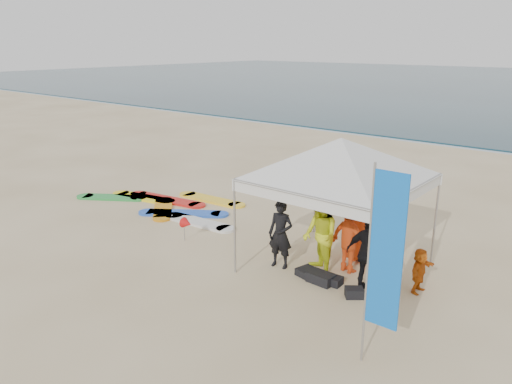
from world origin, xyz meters
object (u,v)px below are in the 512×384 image
object	(u,v)px
person_seated	(420,271)
marker_pennant	(187,224)
person_black_b	(369,254)
surfboard_spread	(169,205)
person_black_a	(281,234)
person_orange_a	(351,236)
person_yellow	(320,235)
feather_flag	(384,254)
person_orange_b	(362,221)
canopy_tent	(341,138)

from	to	relation	value
person_seated	marker_pennant	size ratio (longest dim) A/B	1.50
person_black_b	surfboard_spread	bearing A→B (deg)	-15.42
person_black_a	marker_pennant	xyz separation A→B (m)	(-2.73, -0.32, -0.30)
person_orange_a	marker_pennant	xyz separation A→B (m)	(-4.06, -1.12, -0.34)
person_yellow	feather_flag	xyz separation A→B (m)	(2.51, -2.29, 1.05)
person_black_a	person_seated	world-z (taller)	person_black_a
person_seated	person_orange_b	bearing A→B (deg)	70.53
person_black_b	person_seated	world-z (taller)	person_black_b
person_orange_b	marker_pennant	xyz separation A→B (m)	(-3.98, -1.80, -0.48)
person_black_a	person_black_b	size ratio (longest dim) A/B	0.95
marker_pennant	surfboard_spread	world-z (taller)	marker_pennant
person_seated	canopy_tent	size ratio (longest dim) A/B	0.21
person_black_b	feather_flag	distance (m)	2.74
person_yellow	person_black_b	world-z (taller)	person_yellow
feather_flag	marker_pennant	world-z (taller)	feather_flag
person_black_a	surfboard_spread	xyz separation A→B (m)	(-5.33, 1.31, -0.76)
person_orange_b	person_black_a	bearing A→B (deg)	26.11
person_black_a	surfboard_spread	bearing A→B (deg)	155.47
person_yellow	person_seated	bearing A→B (deg)	51.47
person_orange_a	feather_flag	world-z (taller)	feather_flag
person_orange_a	person_orange_b	bearing A→B (deg)	-71.38
person_yellow	person_seated	size ratio (longest dim) A/B	1.86
marker_pennant	surfboard_spread	xyz separation A→B (m)	(-2.61, 1.63, -0.46)
person_yellow	person_orange_a	size ratio (longest dim) A/B	1.07
person_black_a	feather_flag	bearing A→B (deg)	-41.46
person_yellow	person_black_b	xyz separation A→B (m)	(1.25, -0.12, -0.05)
person_seated	canopy_tent	bearing A→B (deg)	94.94
person_seated	person_yellow	bearing A→B (deg)	106.73
person_seated	feather_flag	distance (m)	3.21
person_seated	person_orange_a	bearing A→B (deg)	93.00
person_black_a	person_yellow	distance (m)	0.91
person_black_b	person_orange_b	distance (m)	1.58
marker_pennant	canopy_tent	bearing A→B (deg)	15.63
marker_pennant	surfboard_spread	distance (m)	3.11
person_yellow	person_black_b	size ratio (longest dim) A/B	1.07
feather_flag	surfboard_spread	distance (m)	9.51
person_yellow	surfboard_spread	xyz separation A→B (m)	(-6.19, 1.03, -0.85)
person_orange_b	canopy_tent	distance (m)	2.17
canopy_tent	marker_pennant	world-z (taller)	canopy_tent
person_orange_b	person_seated	distance (m)	1.86
canopy_tent	surfboard_spread	distance (m)	7.03
person_yellow	feather_flag	size ratio (longest dim) A/B	0.54
person_seated	person_black_a	bearing A→B (deg)	107.91
person_orange_a	canopy_tent	distance (m)	2.18
canopy_tent	surfboard_spread	xyz separation A→B (m)	(-6.35, 0.59, -2.96)
person_black_b	surfboard_spread	xyz separation A→B (m)	(-7.44, 1.15, -0.80)
person_orange_a	person_orange_b	world-z (taller)	person_orange_b
person_black_a	person_orange_a	bearing A→B (deg)	20.16
person_orange_a	canopy_tent	world-z (taller)	canopy_tent
person_orange_b	marker_pennant	bearing A→B (deg)	0.64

